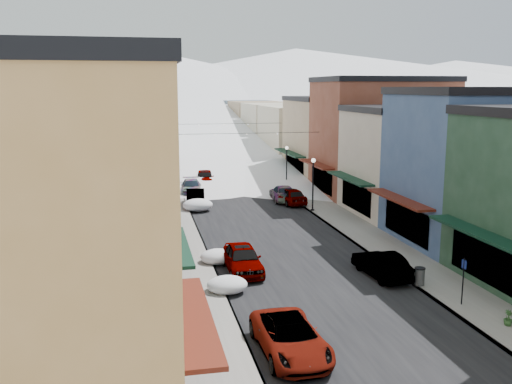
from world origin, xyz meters
name	(u,v)px	position (x,y,z in m)	size (l,w,h in m)	color
road	(211,169)	(0.00, 60.00, 0.01)	(10.00, 160.00, 0.01)	black
sidewalk_left	(160,170)	(-6.60, 60.00, 0.07)	(3.20, 160.00, 0.15)	gray
sidewalk_right	(260,167)	(6.60, 60.00, 0.07)	(3.20, 160.00, 0.15)	gray
curb_left	(172,170)	(-5.05, 60.00, 0.07)	(0.10, 160.00, 0.15)	slate
curb_right	(249,168)	(5.05, 60.00, 0.07)	(0.10, 160.00, 0.15)	slate
bldg_l_yellow	(0,250)	(-13.19, 4.00, 5.76)	(11.30, 8.70, 11.50)	tan
bldg_l_cream	(46,219)	(-13.19, 12.50, 4.76)	(11.30, 8.20, 9.50)	#B5AC92
bldg_l_brick_near	(57,163)	(-13.69, 20.50, 6.26)	(12.30, 8.20, 12.50)	brown
bldg_l_grayblue	(82,172)	(-13.19, 29.00, 4.51)	(11.30, 9.20, 9.00)	gray
bldg_l_brick_far	(79,146)	(-14.19, 38.00, 5.51)	(13.30, 9.20, 11.00)	brown
bldg_l_tan	(98,141)	(-13.19, 48.00, 5.01)	(11.30, 11.20, 10.00)	tan
bldg_r_blue	(477,166)	(13.19, 21.00, 5.26)	(11.30, 9.20, 10.50)	#344D77
bldg_r_cream	(419,160)	(13.69, 30.00, 4.51)	(12.30, 9.20, 9.00)	beige
bldg_r_brick_far	(381,136)	(14.19, 39.00, 5.76)	(13.30, 9.20, 11.50)	brown
bldg_r_tan	(336,138)	(13.19, 49.00, 4.76)	(11.30, 11.20, 9.50)	tan
distant_blocks	(193,127)	(0.00, 83.00, 4.00)	(34.00, 55.00, 8.00)	gray
mountain_ridge	(115,80)	(-19.47, 277.18, 14.36)	(670.00, 340.00, 34.00)	silver
overhead_cables	(225,128)	(0.00, 47.50, 6.20)	(16.40, 15.04, 0.04)	black
car_white_suv	(290,337)	(-3.50, 7.15, 0.72)	(2.37, 5.15, 1.43)	white
car_silver_sedan	(243,259)	(-3.50, 17.64, 0.81)	(1.91, 4.75, 1.62)	#A9ACB2
car_dark_hatch	(196,198)	(-4.30, 36.73, 0.75)	(1.58, 4.54, 1.50)	black
car_silver_wagon	(191,187)	(-4.12, 42.87, 0.71)	(2.00, 4.92, 1.43)	gray
car_green_sedan	(381,264)	(3.93, 15.25, 0.74)	(1.57, 4.51, 1.49)	black
car_gray_suv	(291,196)	(4.30, 35.96, 0.77)	(1.81, 4.50, 1.53)	#94969C
car_black_sedan	(283,193)	(3.99, 37.58, 0.74)	(2.07, 5.09, 1.48)	black
car_lane_silver	(205,178)	(-2.20, 47.76, 0.84)	(1.99, 4.95, 1.69)	gray
car_lane_white	(204,152)	(0.67, 73.53, 0.72)	(2.40, 5.21, 1.45)	silver
parking_sign	(463,277)	(5.88, 10.25, 1.51)	(0.07, 0.32, 2.33)	black
trash_can	(420,276)	(5.20, 13.20, 0.63)	(0.56, 0.56, 0.95)	#4F5153
streetlamp_near	(313,178)	(5.23, 32.30, 2.97)	(0.37, 0.37, 4.48)	black
streetlamp_far	(287,161)	(6.08, 44.34, 2.86)	(0.36, 0.36, 4.30)	black
planter_far	(508,318)	(6.51, 7.59, 0.49)	(0.39, 0.39, 0.69)	#2E5728
snow_pile_near	(227,285)	(-4.88, 14.55, 0.43)	(2.11, 2.50, 0.89)	white
snow_pile_mid	(218,256)	(-4.66, 19.58, 0.43)	(2.14, 2.51, 0.90)	white
snow_pile_far	(198,205)	(-4.31, 34.74, 0.52)	(2.57, 2.78, 1.09)	white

